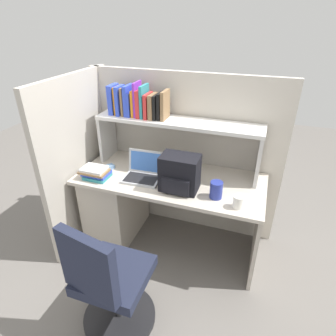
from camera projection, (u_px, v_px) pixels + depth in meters
ground_plane at (170, 242)px, 2.81m from camera, size 8.00×8.00×0.00m
desk at (131, 200)px, 2.73m from camera, size 1.60×0.70×0.73m
cubicle_partition_rear at (183, 155)px, 2.76m from camera, size 1.84×0.05×1.55m
cubicle_partition_left at (81, 161)px, 2.65m from camera, size 0.05×1.06×1.55m
overhead_hutch at (178, 131)px, 2.46m from camera, size 1.44×0.28×0.45m
reference_books_on_shelf at (138, 102)px, 2.46m from camera, size 0.52×0.18×0.29m
laptop at (143, 172)px, 2.44m from camera, size 0.32×0.27×0.22m
backpack at (180, 174)px, 2.24m from camera, size 0.30×0.23×0.29m
computer_mouse at (108, 167)px, 2.59m from camera, size 0.10×0.12×0.03m
paper_cup at (238, 202)px, 2.06m from camera, size 0.08×0.08×0.10m
snack_canister at (216, 190)px, 2.17m from camera, size 0.10×0.10×0.14m
desk_book_stack at (96, 173)px, 2.44m from camera, size 0.24×0.17×0.10m
office_chair at (110, 287)px, 1.88m from camera, size 0.52×0.53×0.93m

